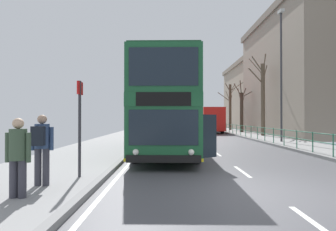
{
  "coord_description": "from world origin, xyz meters",
  "views": [
    {
      "loc": [
        -2.45,
        -6.93,
        1.76
      ],
      "look_at": [
        -2.4,
        7.35,
        1.9
      ],
      "focal_mm": 30.85,
      "sensor_mm": 36.0,
      "label": 1
    }
  ],
  "objects_px": {
    "double_decker_bus_main": "(166,108)",
    "bare_tree_far_00": "(241,110)",
    "street_lamp_far_side": "(280,67)",
    "background_bus_far_lane": "(207,119)",
    "pedestrian_companion": "(17,153)",
    "bare_tree_far_02": "(229,106)",
    "pedestrian_with_backpack": "(40,144)",
    "background_building_00": "(269,97)",
    "bus_stop_sign_near": "(79,118)",
    "bare_tree_far_01": "(262,96)",
    "background_building_02": "(321,74)"
  },
  "relations": [
    {
      "from": "background_building_00",
      "to": "pedestrian_companion",
      "type": "bearing_deg",
      "value": -115.21
    },
    {
      "from": "double_decker_bus_main",
      "to": "background_building_00",
      "type": "height_order",
      "value": "background_building_00"
    },
    {
      "from": "bare_tree_far_02",
      "to": "double_decker_bus_main",
      "type": "bearing_deg",
      "value": -108.58
    },
    {
      "from": "background_building_00",
      "to": "background_building_02",
      "type": "xyz_separation_m",
      "value": [
        -1.65,
        -20.01,
        0.81
      ]
    },
    {
      "from": "street_lamp_far_side",
      "to": "bare_tree_far_01",
      "type": "bearing_deg",
      "value": 81.65
    },
    {
      "from": "background_bus_far_lane",
      "to": "background_building_00",
      "type": "xyz_separation_m",
      "value": [
        12.67,
        13.13,
        3.9
      ]
    },
    {
      "from": "street_lamp_far_side",
      "to": "bare_tree_far_00",
      "type": "bearing_deg",
      "value": 86.42
    },
    {
      "from": "pedestrian_with_backpack",
      "to": "pedestrian_companion",
      "type": "height_order",
      "value": "pedestrian_with_backpack"
    },
    {
      "from": "street_lamp_far_side",
      "to": "bus_stop_sign_near",
      "type": "bearing_deg",
      "value": -130.6
    },
    {
      "from": "bare_tree_far_01",
      "to": "background_building_02",
      "type": "distance_m",
      "value": 8.17
    },
    {
      "from": "pedestrian_companion",
      "to": "pedestrian_with_backpack",
      "type": "bearing_deg",
      "value": 88.43
    },
    {
      "from": "background_building_02",
      "to": "bare_tree_far_00",
      "type": "bearing_deg",
      "value": 150.51
    },
    {
      "from": "background_bus_far_lane",
      "to": "bare_tree_far_02",
      "type": "bearing_deg",
      "value": 43.25
    },
    {
      "from": "street_lamp_far_side",
      "to": "background_building_02",
      "type": "xyz_separation_m",
      "value": [
        8.25,
        10.11,
        1.01
      ]
    },
    {
      "from": "pedestrian_companion",
      "to": "street_lamp_far_side",
      "type": "distance_m",
      "value": 18.4
    },
    {
      "from": "double_decker_bus_main",
      "to": "bus_stop_sign_near",
      "type": "distance_m",
      "value": 6.8
    },
    {
      "from": "double_decker_bus_main",
      "to": "bare_tree_far_02",
      "type": "xyz_separation_m",
      "value": [
        8.77,
        26.09,
        1.25
      ]
    },
    {
      "from": "double_decker_bus_main",
      "to": "bare_tree_far_02",
      "type": "bearing_deg",
      "value": 71.42
    },
    {
      "from": "pedestrian_with_backpack",
      "to": "bus_stop_sign_near",
      "type": "height_order",
      "value": "bus_stop_sign_near"
    },
    {
      "from": "street_lamp_far_side",
      "to": "background_bus_far_lane",
      "type": "bearing_deg",
      "value": 99.26
    },
    {
      "from": "street_lamp_far_side",
      "to": "bare_tree_far_00",
      "type": "distance_m",
      "value": 14.54
    },
    {
      "from": "background_bus_far_lane",
      "to": "bare_tree_far_00",
      "type": "height_order",
      "value": "bare_tree_far_00"
    },
    {
      "from": "pedestrian_companion",
      "to": "bare_tree_far_01",
      "type": "height_order",
      "value": "bare_tree_far_01"
    },
    {
      "from": "pedestrian_companion",
      "to": "background_building_02",
      "type": "bearing_deg",
      "value": 51.67
    },
    {
      "from": "background_bus_far_lane",
      "to": "bus_stop_sign_near",
      "type": "relative_size",
      "value": 4.05
    },
    {
      "from": "background_bus_far_lane",
      "to": "background_building_02",
      "type": "height_order",
      "value": "background_building_02"
    },
    {
      "from": "bare_tree_far_00",
      "to": "street_lamp_far_side",
      "type": "bearing_deg",
      "value": -93.58
    },
    {
      "from": "background_building_00",
      "to": "bare_tree_far_00",
      "type": "bearing_deg",
      "value": -119.61
    },
    {
      "from": "pedestrian_with_backpack",
      "to": "bare_tree_far_00",
      "type": "relative_size",
      "value": 0.28
    },
    {
      "from": "pedestrian_with_backpack",
      "to": "street_lamp_far_side",
      "type": "height_order",
      "value": "street_lamp_far_side"
    },
    {
      "from": "bus_stop_sign_near",
      "to": "background_building_00",
      "type": "relative_size",
      "value": 0.16
    },
    {
      "from": "bare_tree_far_00",
      "to": "bare_tree_far_01",
      "type": "height_order",
      "value": "bare_tree_far_01"
    },
    {
      "from": "bus_stop_sign_near",
      "to": "pedestrian_companion",
      "type": "bearing_deg",
      "value": -106.22
    },
    {
      "from": "pedestrian_with_backpack",
      "to": "bare_tree_far_00",
      "type": "bearing_deg",
      "value": 66.69
    },
    {
      "from": "bare_tree_far_01",
      "to": "background_building_00",
      "type": "height_order",
      "value": "background_building_00"
    },
    {
      "from": "pedestrian_companion",
      "to": "bus_stop_sign_near",
      "type": "height_order",
      "value": "bus_stop_sign_near"
    },
    {
      "from": "double_decker_bus_main",
      "to": "bare_tree_far_00",
      "type": "relative_size",
      "value": 1.72
    },
    {
      "from": "background_bus_far_lane",
      "to": "street_lamp_far_side",
      "type": "xyz_separation_m",
      "value": [
        2.77,
        -16.99,
        3.7
      ]
    },
    {
      "from": "pedestrian_companion",
      "to": "background_building_00",
      "type": "bearing_deg",
      "value": 64.79
    },
    {
      "from": "street_lamp_far_side",
      "to": "bare_tree_far_02",
      "type": "relative_size",
      "value": 1.39
    },
    {
      "from": "pedestrian_companion",
      "to": "background_building_00",
      "type": "height_order",
      "value": "background_building_00"
    },
    {
      "from": "double_decker_bus_main",
      "to": "pedestrian_companion",
      "type": "xyz_separation_m",
      "value": [
        -3.0,
        -8.44,
        -1.22
      ]
    },
    {
      "from": "background_bus_far_lane",
      "to": "bus_stop_sign_near",
      "type": "height_order",
      "value": "background_bus_far_lane"
    },
    {
      "from": "bus_stop_sign_near",
      "to": "background_building_02",
      "type": "distance_m",
      "value": 29.28
    },
    {
      "from": "background_bus_far_lane",
      "to": "bus_stop_sign_near",
      "type": "xyz_separation_m",
      "value": [
        -7.56,
        -29.04,
        0.12
      ]
    },
    {
      "from": "bare_tree_far_01",
      "to": "background_building_02",
      "type": "height_order",
      "value": "background_building_02"
    },
    {
      "from": "double_decker_bus_main",
      "to": "bare_tree_far_01",
      "type": "height_order",
      "value": "bare_tree_far_01"
    },
    {
      "from": "background_bus_far_lane",
      "to": "pedestrian_with_backpack",
      "type": "height_order",
      "value": "background_bus_far_lane"
    },
    {
      "from": "double_decker_bus_main",
      "to": "pedestrian_companion",
      "type": "bearing_deg",
      "value": -109.59
    },
    {
      "from": "background_bus_far_lane",
      "to": "pedestrian_with_backpack",
      "type": "relative_size",
      "value": 6.31
    }
  ]
}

